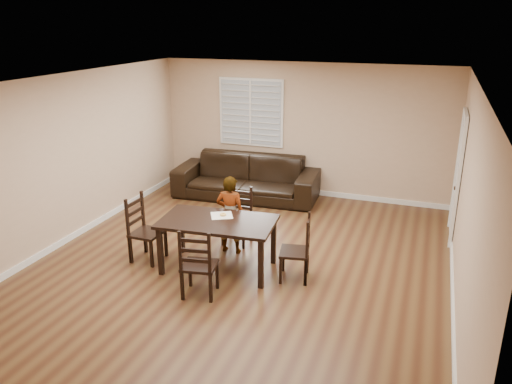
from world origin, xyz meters
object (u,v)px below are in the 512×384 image
dining_table (218,226)px  chair_right (303,251)px  sofa (246,177)px  donut (223,214)px  child (230,215)px  chair_left (140,230)px  chair_near (239,216)px  chair_far (197,268)px

dining_table → chair_right: chair_right is taller
chair_right → sofa: (-1.97, 2.95, -0.01)m
chair_right → donut: size_ratio=9.74×
child → sofa: child is taller
chair_left → chair_right: size_ratio=1.08×
chair_near → child: bearing=-86.0°
dining_table → chair_right: 1.27m
chair_far → donut: 1.11m
chair_right → donut: 1.28m
chair_near → chair_far: 1.90m
sofa → chair_far: bearing=-81.9°
chair_near → chair_far: chair_far is taller
dining_table → child: size_ratio=1.37×
chair_far → chair_left: bearing=-40.3°
chair_near → chair_left: size_ratio=0.92×
child → chair_near: bearing=-88.7°
chair_near → chair_left: bearing=-135.6°
chair_left → child: bearing=-58.4°
dining_table → sofa: bearing=98.6°
child → donut: (0.05, -0.41, 0.17)m
donut → sofa: size_ratio=0.03×
child → chair_left: bearing=27.5°
chair_near → chair_far: (0.16, -1.89, 0.02)m
chair_far → chair_left: 1.54m
chair_near → sofa: chair_near is taller
dining_table → chair_near: size_ratio=1.83×
chair_near → donut: bearing=-83.9°
chair_far → sofa: chair_far is taller
dining_table → donut: bearing=83.7°
chair_near → child: (0.03, -0.44, 0.20)m
chair_right → child: bearing=-121.0°
chair_far → sofa: bearing=-88.4°
dining_table → donut: (0.00, 0.19, 0.11)m
dining_table → donut: donut is taller
chair_near → chair_left: 1.62m
chair_left → donut: (1.25, 0.28, 0.33)m
chair_near → dining_table: bearing=-85.2°
donut → sofa: sofa is taller
chair_left → donut: 1.32m
chair_left → sofa: size_ratio=0.35×
dining_table → chair_right: bearing=0.5°
chair_near → chair_right: bearing=-34.3°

